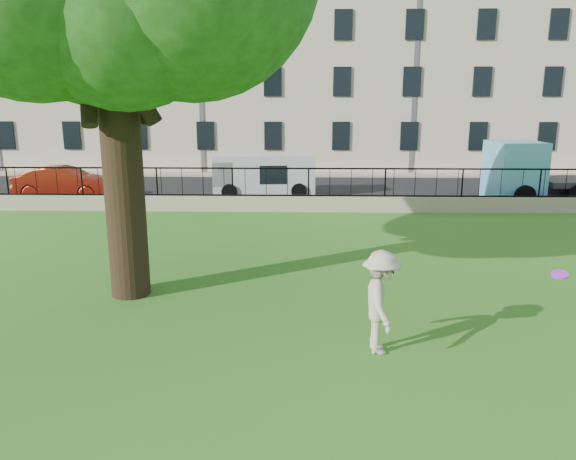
{
  "coord_description": "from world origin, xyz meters",
  "views": [
    {
      "loc": [
        -0.25,
        -9.85,
        4.54
      ],
      "look_at": [
        -0.59,
        3.5,
        1.29
      ],
      "focal_mm": 35.0,
      "sensor_mm": 36.0,
      "label": 1
    }
  ],
  "objects_px": {
    "frisbee": "(560,274)",
    "white_van": "(264,175)",
    "red_sedan": "(65,182)",
    "blue_truck": "(560,172)",
    "man": "(381,302)"
  },
  "relations": [
    {
      "from": "frisbee",
      "to": "white_van",
      "type": "height_order",
      "value": "white_van"
    },
    {
      "from": "white_van",
      "to": "blue_truck",
      "type": "xyz_separation_m",
      "value": [
        12.83,
        -1.0,
        0.34
      ]
    },
    {
      "from": "man",
      "to": "red_sedan",
      "type": "height_order",
      "value": "man"
    },
    {
      "from": "man",
      "to": "blue_truck",
      "type": "xyz_separation_m",
      "value": [
        9.67,
        14.83,
        0.35
      ]
    },
    {
      "from": "white_van",
      "to": "blue_truck",
      "type": "distance_m",
      "value": 12.88
    },
    {
      "from": "red_sedan",
      "to": "blue_truck",
      "type": "relative_size",
      "value": 0.69
    },
    {
      "from": "red_sedan",
      "to": "blue_truck",
      "type": "bearing_deg",
      "value": -90.27
    },
    {
      "from": "red_sedan",
      "to": "blue_truck",
      "type": "height_order",
      "value": "blue_truck"
    },
    {
      "from": "man",
      "to": "red_sedan",
      "type": "distance_m",
      "value": 19.24
    },
    {
      "from": "frisbee",
      "to": "blue_truck",
      "type": "bearing_deg",
      "value": 66.0
    },
    {
      "from": "white_van",
      "to": "frisbee",
      "type": "bearing_deg",
      "value": -74.97
    },
    {
      "from": "white_van",
      "to": "blue_truck",
      "type": "bearing_deg",
      "value": -9.58
    },
    {
      "from": "man",
      "to": "frisbee",
      "type": "distance_m",
      "value": 2.97
    },
    {
      "from": "red_sedan",
      "to": "frisbee",
      "type": "bearing_deg",
      "value": -136.1
    },
    {
      "from": "frisbee",
      "to": "blue_truck",
      "type": "height_order",
      "value": "blue_truck"
    }
  ]
}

